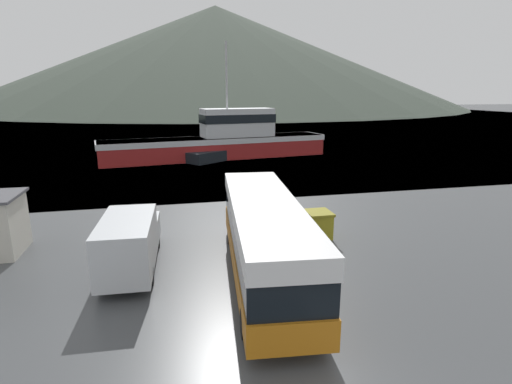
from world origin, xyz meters
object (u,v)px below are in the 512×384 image
at_px(tour_bus, 264,235).
at_px(fishing_boat, 222,140).
at_px(storage_bin, 318,224).
at_px(small_boat, 212,156).
at_px(delivery_van, 130,241).

relative_size(tour_bus, fishing_boat, 0.45).
xyz_separation_m(storage_bin, small_boat, (-2.48, 23.99, -0.13)).
bearing_deg(fishing_boat, small_boat, 134.41).
distance_m(fishing_boat, small_boat, 2.60).
bearing_deg(fishing_boat, storage_bin, 173.50).
distance_m(fishing_boat, storage_bin, 25.82).
bearing_deg(storage_bin, delivery_van, -168.32).
distance_m(tour_bus, small_boat, 27.80).
xyz_separation_m(delivery_van, small_boat, (6.32, 25.81, -0.68)).
relative_size(tour_bus, storage_bin, 8.21).
xyz_separation_m(tour_bus, small_boat, (1.22, 27.74, -1.21)).
distance_m(tour_bus, delivery_van, 5.47).
xyz_separation_m(tour_bus, storage_bin, (3.70, 3.75, -1.08)).
xyz_separation_m(fishing_boat, small_boat, (-1.31, -1.77, -1.39)).
distance_m(delivery_van, small_boat, 26.58).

